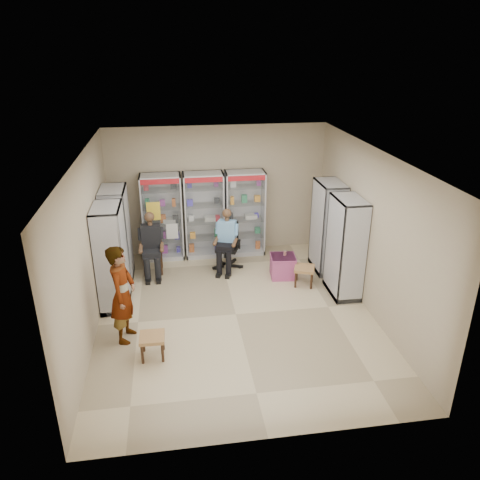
{
  "coord_description": "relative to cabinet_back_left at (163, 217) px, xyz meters",
  "views": [
    {
      "loc": [
        -1.03,
        -7.41,
        4.7
      ],
      "look_at": [
        0.18,
        0.7,
        1.2
      ],
      "focal_mm": 35.0,
      "sensor_mm": 36.0,
      "label": 1
    }
  ],
  "objects": [
    {
      "name": "seated_shopkeeper",
      "position": [
        1.39,
        -0.78,
        -0.34
      ],
      "size": [
        0.62,
        0.72,
        1.32
      ],
      "primitive_type": null,
      "rotation": [
        0.0,
        0.0,
        -0.35
      ],
      "color": "#6F94DC",
      "rests_on": "floor"
    },
    {
      "name": "pink_trunk",
      "position": [
        2.51,
        -1.36,
        -0.76
      ],
      "size": [
        0.55,
        0.53,
        0.48
      ],
      "primitive_type": "cube",
      "rotation": [
        0.0,
        0.0,
        -0.09
      ],
      "color": "#BC4B91",
      "rests_on": "floor"
    },
    {
      "name": "cabinet_left_near",
      "position": [
        -0.93,
        -2.03,
        0.0
      ],
      "size": [
        0.9,
        0.5,
        2.0
      ],
      "primitive_type": "cube",
      "rotation": [
        0.0,
        0.0,
        -1.57
      ],
      "color": "#A4A7AB",
      "rests_on": "floor"
    },
    {
      "name": "woven_stool_a",
      "position": [
        2.87,
        -1.79,
        -0.8
      ],
      "size": [
        0.51,
        0.51,
        0.4
      ],
      "primitive_type": "cube",
      "rotation": [
        0.0,
        0.0,
        -0.34
      ],
      "color": "#A88C47",
      "rests_on": "floor"
    },
    {
      "name": "office_chair",
      "position": [
        1.39,
        -0.73,
        -0.48
      ],
      "size": [
        0.73,
        0.73,
        1.04
      ],
      "primitive_type": "cube",
      "rotation": [
        0.0,
        0.0,
        -0.35
      ],
      "color": "black",
      "rests_on": "floor"
    },
    {
      "name": "cabinet_left_far",
      "position": [
        -0.93,
        -0.93,
        0.0
      ],
      "size": [
        0.9,
        0.5,
        2.0
      ],
      "primitive_type": "cube",
      "rotation": [
        0.0,
        0.0,
        -1.57
      ],
      "color": "#B4B7BC",
      "rests_on": "floor"
    },
    {
      "name": "room_shell",
      "position": [
        1.3,
        -2.73,
        0.97
      ],
      "size": [
        5.02,
        6.02,
        3.01
      ],
      "color": "tan",
      "rests_on": "ground"
    },
    {
      "name": "cabinet_back_right",
      "position": [
        1.9,
        0.0,
        0.0
      ],
      "size": [
        0.9,
        0.5,
        2.0
      ],
      "primitive_type": "cube",
      "color": "silver",
      "rests_on": "floor"
    },
    {
      "name": "standing_man",
      "position": [
        -0.65,
        -3.19,
        -0.14
      ],
      "size": [
        0.54,
        0.7,
        1.72
      ],
      "primitive_type": "imported",
      "rotation": [
        0.0,
        0.0,
        1.35
      ],
      "color": "gray",
      "rests_on": "floor"
    },
    {
      "name": "floor",
      "position": [
        1.3,
        -2.73,
        -1.0
      ],
      "size": [
        6.0,
        6.0,
        0.0
      ],
      "primitive_type": "plane",
      "color": "tan",
      "rests_on": "ground"
    },
    {
      "name": "cabinet_back_left",
      "position": [
        0.0,
        0.0,
        0.0
      ],
      "size": [
        0.9,
        0.5,
        2.0
      ],
      "primitive_type": "cube",
      "color": "#ADAFB4",
      "rests_on": "floor"
    },
    {
      "name": "wooden_chair",
      "position": [
        -0.25,
        -0.73,
        -0.53
      ],
      "size": [
        0.42,
        0.42,
        0.94
      ],
      "primitive_type": "cube",
      "color": "#331F13",
      "rests_on": "floor"
    },
    {
      "name": "cabinet_back_mid",
      "position": [
        0.95,
        0.0,
        0.0
      ],
      "size": [
        0.9,
        0.5,
        2.0
      ],
      "primitive_type": "cube",
      "color": "#B2B5BA",
      "rests_on": "floor"
    },
    {
      "name": "seated_customer",
      "position": [
        -0.25,
        -0.78,
        -0.33
      ],
      "size": [
        0.44,
        0.6,
        1.34
      ],
      "primitive_type": null,
      "color": "black",
      "rests_on": "floor"
    },
    {
      "name": "woven_stool_b",
      "position": [
        -0.19,
        -3.78,
        -0.8
      ],
      "size": [
        0.4,
        0.4,
        0.39
      ],
      "primitive_type": "cube",
      "rotation": [
        0.0,
        0.0,
        -0.01
      ],
      "color": "#A87347",
      "rests_on": "floor"
    },
    {
      "name": "cabinet_right_near",
      "position": [
        3.53,
        -2.23,
        0.0
      ],
      "size": [
        0.9,
        0.5,
        2.0
      ],
      "primitive_type": "cube",
      "rotation": [
        0.0,
        0.0,
        1.57
      ],
      "color": "#ADB0B4",
      "rests_on": "floor"
    },
    {
      "name": "cabinet_right_far",
      "position": [
        3.53,
        -1.13,
        0.0
      ],
      "size": [
        0.9,
        0.5,
        2.0
      ],
      "primitive_type": "cube",
      "rotation": [
        0.0,
        0.0,
        1.57
      ],
      "color": "#B5B7BD",
      "rests_on": "floor"
    },
    {
      "name": "tea_glass",
      "position": [
        2.56,
        -1.32,
        -0.47
      ],
      "size": [
        0.07,
        0.07,
        0.09
      ],
      "primitive_type": "cylinder",
      "color": "#5E1708",
      "rests_on": "pink_trunk"
    }
  ]
}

